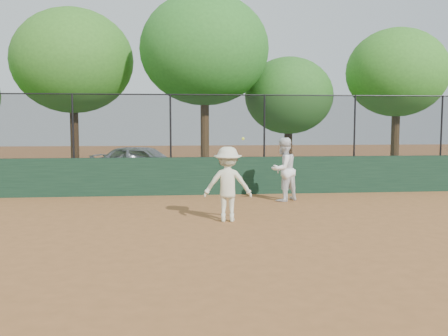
{
  "coord_description": "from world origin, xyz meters",
  "views": [
    {
      "loc": [
        -0.45,
        -9.84,
        2.31
      ],
      "look_at": [
        0.8,
        2.2,
        1.2
      ],
      "focal_mm": 40.0,
      "sensor_mm": 36.0,
      "label": 1
    }
  ],
  "objects": [
    {
      "name": "fence_assembly",
      "position": [
        -0.03,
        6.0,
        2.24
      ],
      "size": [
        26.0,
        0.06,
        2.0
      ],
      "color": "black",
      "rests_on": "back_wall"
    },
    {
      "name": "back_wall",
      "position": [
        0.0,
        6.0,
        0.6
      ],
      "size": [
        26.0,
        0.2,
        1.2
      ],
      "primitive_type": "cube",
      "color": "#183623",
      "rests_on": "ground"
    },
    {
      "name": "tree_3",
      "position": [
        4.75,
        12.2,
        3.49
      ],
      "size": [
        3.97,
        3.61,
        5.21
      ],
      "color": "#382212",
      "rests_on": "ground"
    },
    {
      "name": "parked_car",
      "position": [
        -1.6,
        10.09,
        0.71
      ],
      "size": [
        4.51,
        2.89,
        1.43
      ],
      "primitive_type": "imported",
      "rotation": [
        0.0,
        0.0,
        1.26
      ],
      "color": "#B5BCC0",
      "rests_on": "ground"
    },
    {
      "name": "player_main",
      "position": [
        0.83,
        1.62,
        0.87
      ],
      "size": [
        1.21,
        0.79,
        1.98
      ],
      "color": "beige",
      "rests_on": "ground"
    },
    {
      "name": "player_second",
      "position": [
        2.79,
        4.45,
        0.93
      ],
      "size": [
        1.15,
        1.1,
        1.87
      ],
      "primitive_type": "imported",
      "rotation": [
        0.0,
        0.0,
        3.75
      ],
      "color": "white",
      "rests_on": "ground"
    },
    {
      "name": "ground",
      "position": [
        0.0,
        0.0,
        0.0
      ],
      "size": [
        80.0,
        80.0,
        0.0
      ],
      "primitive_type": "plane",
      "color": "#9A5E31",
      "rests_on": "ground"
    },
    {
      "name": "grass_strip",
      "position": [
        0.0,
        12.0,
        0.0
      ],
      "size": [
        36.0,
        12.0,
        0.01
      ],
      "primitive_type": "cube",
      "color": "#2F531A",
      "rests_on": "ground"
    },
    {
      "name": "tree_2",
      "position": [
        0.89,
        10.68,
        5.24
      ],
      "size": [
        5.24,
        4.76,
        7.52
      ],
      "color": "#4E341C",
      "rests_on": "ground"
    },
    {
      "name": "tree_1",
      "position": [
        -4.66,
        12.37,
        4.92
      ],
      "size": [
        5.17,
        4.7,
        7.16
      ],
      "color": "#3C2715",
      "rests_on": "ground"
    },
    {
      "name": "tree_4",
      "position": [
        9.33,
        11.25,
        4.46
      ],
      "size": [
        4.44,
        4.04,
        6.39
      ],
      "color": "#452E18",
      "rests_on": "ground"
    }
  ]
}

